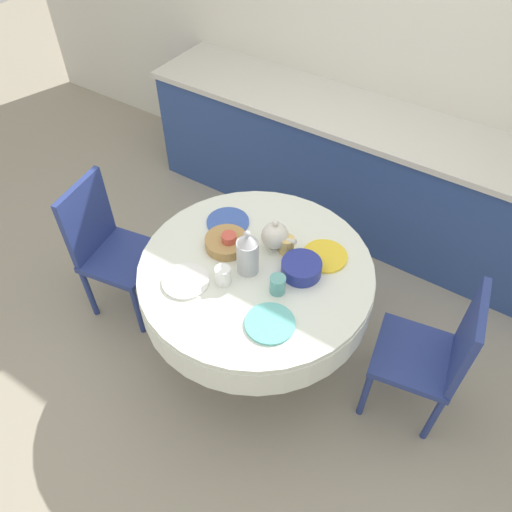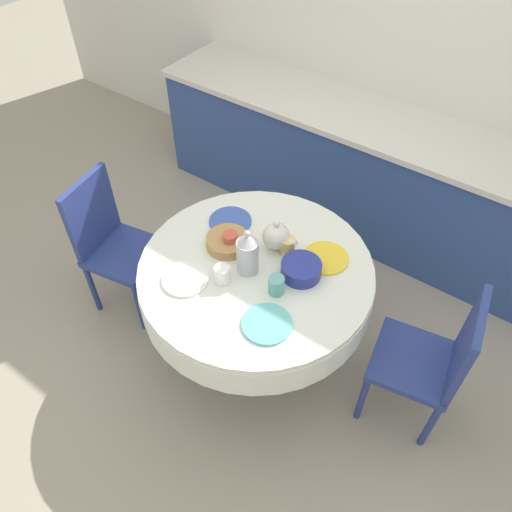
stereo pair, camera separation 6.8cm
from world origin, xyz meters
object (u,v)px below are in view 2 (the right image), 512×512
object	(u,v)px
chair_right	(112,241)
coffee_carafe	(247,254)
chair_left	(433,359)
teapot	(276,236)

from	to	relation	value
chair_right	coffee_carafe	xyz separation A→B (m)	(0.92, 0.13, 0.34)
chair_left	coffee_carafe	xyz separation A→B (m)	(-0.97, -0.21, 0.34)
coffee_carafe	chair_right	bearing A→B (deg)	-172.02
coffee_carafe	teapot	xyz separation A→B (m)	(0.03, 0.21, -0.03)
chair_right	teapot	world-z (taller)	chair_right
chair_right	teapot	size ratio (longest dim) A/B	4.63
chair_left	chair_right	xyz separation A→B (m)	(-1.88, -0.34, 0.00)
chair_right	teapot	bearing A→B (deg)	99.62
coffee_carafe	teapot	world-z (taller)	coffee_carafe
chair_left	chair_right	bearing A→B (deg)	89.98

